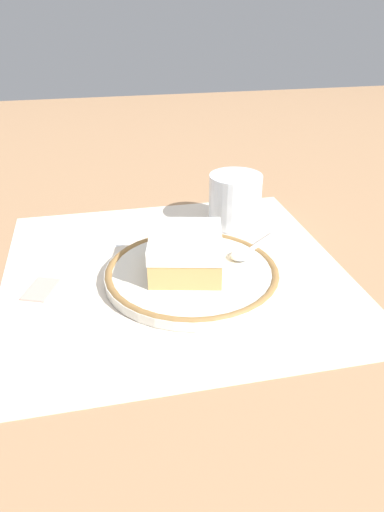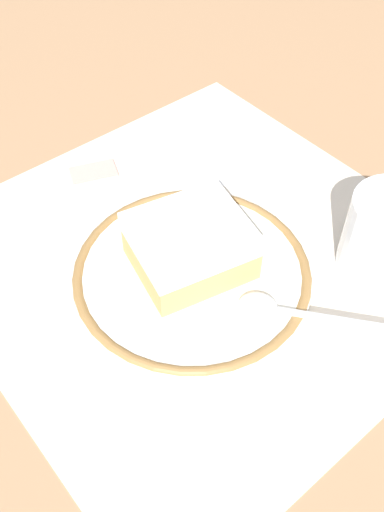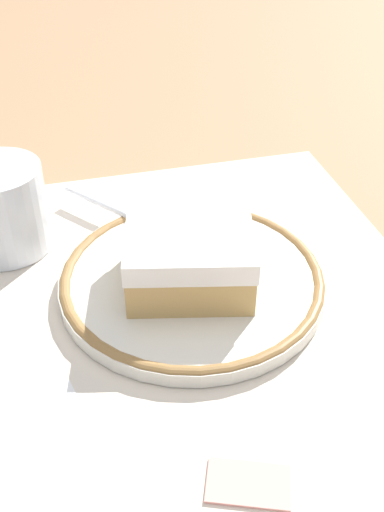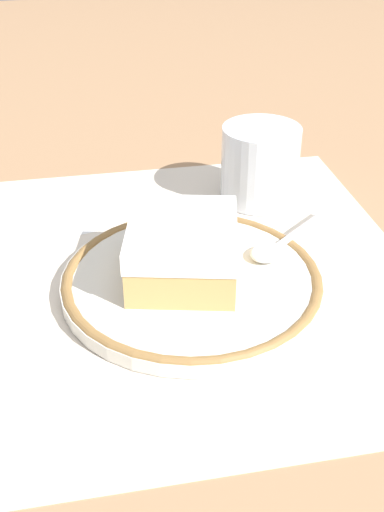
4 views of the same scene
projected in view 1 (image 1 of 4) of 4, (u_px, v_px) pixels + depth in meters
The scene contains 8 objects.
ground_plane at pixel (175, 271), 0.62m from camera, with size 2.40×2.40×0.00m, color #9E7551.
placemat at pixel (175, 271), 0.61m from camera, with size 0.42×0.43×0.00m, color beige.
plate at pixel (192, 273), 0.59m from camera, with size 0.22×0.22×0.01m.
cake_slice at pixel (186, 252), 0.58m from camera, with size 0.12×0.11×0.05m.
spoon at pixel (250, 249), 0.63m from camera, with size 0.09×0.11×0.01m.
cup at pixel (235, 203), 0.72m from camera, with size 0.08×0.08×0.08m.
napkin at pixel (80, 233), 0.71m from camera, with size 0.10×0.13×0.00m, color white.
sugar_packet at pixel (41, 288), 0.57m from camera, with size 0.05×0.03×0.01m, color #E5998C.
Camera 1 is at (-0.52, 0.09, 0.32)m, focal length 33.41 mm.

